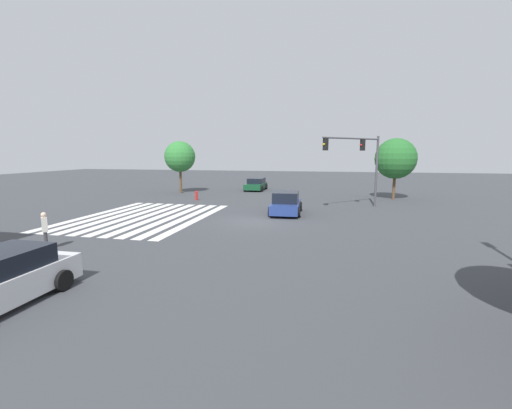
% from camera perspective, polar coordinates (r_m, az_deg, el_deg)
% --- Properties ---
extents(ground_plane, '(122.43, 122.43, 0.00)m').
position_cam_1_polar(ground_plane, '(21.58, 0.00, -2.85)').
color(ground_plane, '#3D3F44').
extents(crosswalk_markings, '(11.68, 8.20, 0.01)m').
position_cam_1_polar(crosswalk_markings, '(24.39, -18.02, -1.94)').
color(crosswalk_markings, silver).
rests_on(crosswalk_markings, ground_plane).
extents(traffic_signal_mast, '(4.32, 4.32, 5.60)m').
position_cam_1_polar(traffic_signal_mast, '(27.49, 17.11, 7.72)').
color(traffic_signal_mast, '#47474C').
rests_on(traffic_signal_mast, ground_plane).
extents(car_1, '(4.18, 2.19, 1.40)m').
position_cam_1_polar(car_1, '(39.81, -0.01, 3.38)').
color(car_1, '#144728').
rests_on(car_1, ground_plane).
extents(car_2, '(4.34, 2.29, 1.60)m').
position_cam_1_polar(car_2, '(24.25, 5.01, 0.18)').
color(car_2, navy).
rests_on(car_2, ground_plane).
extents(pedestrian, '(0.41, 0.41, 1.70)m').
position_cam_1_polar(pedestrian, '(17.82, -31.74, -3.47)').
color(pedestrian, '#38383D').
rests_on(pedestrian, ground_plane).
extents(tree_corner_a, '(3.72, 3.72, 5.63)m').
position_cam_1_polar(tree_corner_a, '(34.14, 22.24, 7.09)').
color(tree_corner_a, brown).
rests_on(tree_corner_a, ground_plane).
extents(tree_corner_c, '(3.28, 3.28, 5.54)m').
position_cam_1_polar(tree_corner_c, '(37.81, -12.56, 7.78)').
color(tree_corner_c, brown).
rests_on(tree_corner_c, ground_plane).
extents(fire_hydrant, '(0.22, 0.22, 0.86)m').
position_cam_1_polar(fire_hydrant, '(31.91, -9.90, 1.51)').
color(fire_hydrant, red).
rests_on(fire_hydrant, ground_plane).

